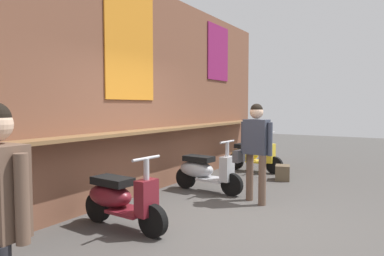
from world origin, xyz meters
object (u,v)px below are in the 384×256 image
at_px(scooter_yellow, 251,155).
at_px(shopper_browsing, 255,143).
at_px(scooter_maroon, 119,198).
at_px(scooter_silver, 204,171).
at_px(merchandise_crate, 283,173).

distance_m(scooter_yellow, shopper_browsing, 2.83).
bearing_deg(scooter_maroon, shopper_browsing, 66.17).
xyz_separation_m(scooter_yellow, shopper_browsing, (-2.55, -1.07, 0.59)).
bearing_deg(scooter_maroon, scooter_silver, 93.92).
distance_m(scooter_maroon, scooter_silver, 2.26).
bearing_deg(merchandise_crate, scooter_yellow, 57.23).
distance_m(shopper_browsing, merchandise_crate, 2.10).
bearing_deg(shopper_browsing, scooter_maroon, -20.95).
bearing_deg(scooter_silver, merchandise_crate, 64.72).
xyz_separation_m(scooter_maroon, scooter_yellow, (4.59, 0.00, 0.00)).
xyz_separation_m(scooter_maroon, scooter_silver, (2.26, 0.00, 0.00)).
bearing_deg(scooter_silver, shopper_browsing, -7.74).
relative_size(scooter_maroon, merchandise_crate, 3.86).
bearing_deg(scooter_maroon, merchandise_crate, 80.43).
bearing_deg(scooter_silver, scooter_maroon, -86.25).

